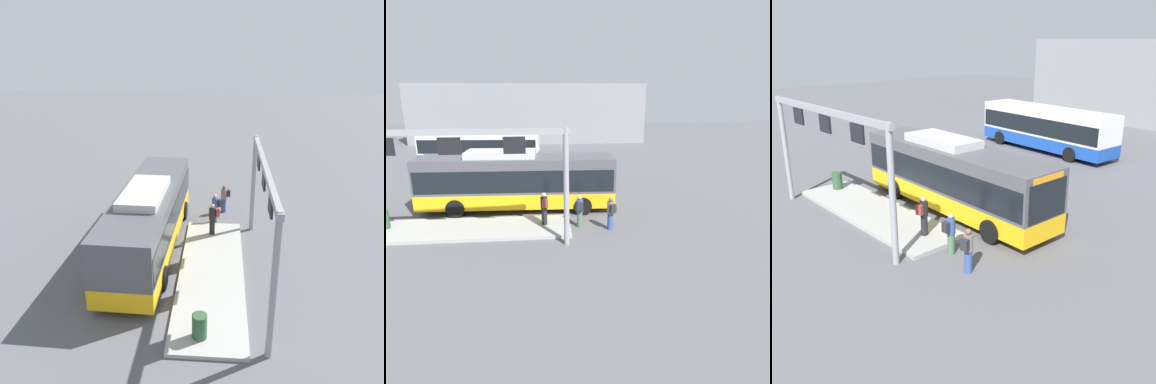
% 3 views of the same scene
% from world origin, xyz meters
% --- Properties ---
extents(ground_plane, '(120.00, 120.00, 0.00)m').
position_xyz_m(ground_plane, '(0.00, 0.00, 0.00)').
color(ground_plane, '#56565B').
extents(platform_curb, '(10.00, 2.80, 0.16)m').
position_xyz_m(platform_curb, '(-2.20, -3.07, 0.08)').
color(platform_curb, '#9E9E99').
rests_on(platform_curb, ground).
extents(bus_main, '(11.08, 2.94, 3.46)m').
position_xyz_m(bus_main, '(-0.01, 0.00, 1.81)').
color(bus_main, '#EAAD14').
rests_on(bus_main, ground).
extents(bus_background_left, '(10.89, 3.28, 3.10)m').
position_xyz_m(bus_background_left, '(-4.42, 12.82, 1.78)').
color(bus_background_left, '#1947AD').
rests_on(bus_background_left, ground).
extents(person_boarding, '(0.45, 0.59, 1.67)m').
position_xyz_m(person_boarding, '(4.78, -3.60, 0.89)').
color(person_boarding, '#334C8C').
rests_on(person_boarding, ground).
extents(person_waiting_near, '(0.34, 0.52, 1.67)m').
position_xyz_m(person_waiting_near, '(3.29, -3.11, 0.89)').
color(person_waiting_near, '#476B4C').
rests_on(person_waiting_near, ground).
extents(person_waiting_mid, '(0.42, 0.58, 1.67)m').
position_xyz_m(person_waiting_mid, '(1.52, -3.01, 1.05)').
color(person_waiting_mid, black).
rests_on(person_waiting_mid, platform_curb).
extents(platform_sign_gantry, '(9.76, 0.24, 5.20)m').
position_xyz_m(platform_sign_gantry, '(-2.16, -5.08, 3.78)').
color(platform_sign_gantry, gray).
rests_on(platform_sign_gantry, ground).
extents(station_building, '(30.88, 8.00, 7.73)m').
position_xyz_m(station_building, '(-0.58, 29.76, 3.86)').
color(station_building, gray).
rests_on(station_building, ground).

